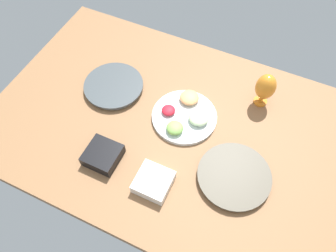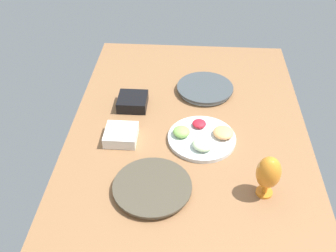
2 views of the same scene
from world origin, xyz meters
TOP-DOWN VIEW (x-y plane):
  - ground_plane at (0.00, 0.00)cm, footprint 160.00×104.00cm
  - dinner_plate_left at (-33.12, 7.39)cm, footprint 27.76×27.76cm
  - dinner_plate_right at (33.07, -12.34)cm, footprint 29.32×29.32cm
  - fruit_platter at (3.99, 6.09)cm, footprint 28.83×28.83cm
  - hurricane_glass_orange at (31.79, 28.77)cm, footprint 8.84×8.84cm
  - square_bowl_white at (5.42, -28.28)cm, footprint 13.47×13.47cm
  - square_bowl_black at (-18.39, -26.60)cm, footprint 13.46×13.46cm

SIDE VIEW (x-z plane):
  - ground_plane at x=0.00cm, z-range -4.00..0.00cm
  - dinner_plate_right at x=33.07cm, z-range 0.05..2.69cm
  - dinner_plate_left at x=-33.12cm, z-range 0.06..2.88cm
  - fruit_platter at x=3.99cm, z-range -0.91..4.49cm
  - square_bowl_white at x=5.42cm, z-range 0.27..5.01cm
  - square_bowl_black at x=-18.39cm, z-range 0.29..5.50cm
  - hurricane_glass_orange at x=31.79cm, z-range 1.65..19.13cm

